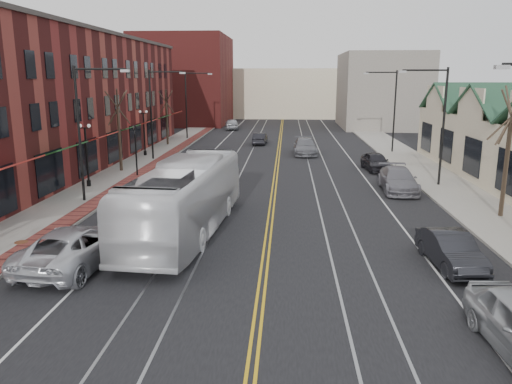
# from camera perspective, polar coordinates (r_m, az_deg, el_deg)

# --- Properties ---
(ground) EXTENTS (160.00, 160.00, 0.00)m
(ground) POSITION_cam_1_polar(r_m,az_deg,el_deg) (14.96, -0.14, -17.10)
(ground) COLOR black
(ground) RESTS_ON ground
(sidewalk_left) EXTENTS (4.00, 120.00, 0.15)m
(sidewalk_left) POSITION_cam_1_polar(r_m,az_deg,el_deg) (36.11, -17.35, 0.53)
(sidewalk_left) COLOR gray
(sidewalk_left) RESTS_ON ground
(sidewalk_right) EXTENTS (4.00, 120.00, 0.15)m
(sidewalk_right) POSITION_cam_1_polar(r_m,az_deg,el_deg) (35.54, 21.78, 0.00)
(sidewalk_right) COLOR gray
(sidewalk_right) RESTS_ON ground
(building_left) EXTENTS (10.00, 50.00, 11.00)m
(building_left) POSITION_cam_1_polar(r_m,az_deg,el_deg) (44.62, -23.16, 9.41)
(building_left) COLOR maroon
(building_left) RESTS_ON ground
(backdrop_left) EXTENTS (14.00, 18.00, 14.00)m
(backdrop_left) POSITION_cam_1_polar(r_m,az_deg,el_deg) (84.61, -8.11, 12.54)
(backdrop_left) COLOR maroon
(backdrop_left) RESTS_ON ground
(backdrop_mid) EXTENTS (22.00, 14.00, 9.00)m
(backdrop_mid) POSITION_cam_1_polar(r_m,az_deg,el_deg) (97.97, 3.14, 11.24)
(backdrop_mid) COLOR beige
(backdrop_mid) RESTS_ON ground
(backdrop_right) EXTENTS (12.00, 16.00, 11.00)m
(backdrop_right) POSITION_cam_1_polar(r_m,az_deg,el_deg) (79.22, 14.14, 11.18)
(backdrop_right) COLOR slate
(backdrop_right) RESTS_ON ground
(streetlight_l_1) EXTENTS (3.33, 0.25, 8.00)m
(streetlight_l_1) POSITION_cam_1_polar(r_m,az_deg,el_deg) (31.36, -18.90, 7.78)
(streetlight_l_1) COLOR black
(streetlight_l_1) RESTS_ON sidewalk_left
(streetlight_l_2) EXTENTS (3.33, 0.25, 8.00)m
(streetlight_l_2) POSITION_cam_1_polar(r_m,az_deg,el_deg) (46.53, -11.40, 9.70)
(streetlight_l_2) COLOR black
(streetlight_l_2) RESTS_ON sidewalk_left
(streetlight_l_3) EXTENTS (3.33, 0.25, 8.00)m
(streetlight_l_3) POSITION_cam_1_polar(r_m,az_deg,el_deg) (62.12, -7.60, 10.61)
(streetlight_l_3) COLOR black
(streetlight_l_3) RESTS_ON sidewalk_left
(streetlight_r_1) EXTENTS (3.33, 0.25, 8.00)m
(streetlight_r_1) POSITION_cam_1_polar(r_m,az_deg,el_deg) (36.46, 20.03, 8.34)
(streetlight_r_1) COLOR black
(streetlight_r_1) RESTS_ON sidewalk_right
(streetlight_r_2) EXTENTS (3.33, 0.25, 8.00)m
(streetlight_r_2) POSITION_cam_1_polar(r_m,az_deg,el_deg) (51.99, 15.11, 9.84)
(streetlight_r_2) COLOR black
(streetlight_r_2) RESTS_ON sidewalk_right
(lamppost_l_2) EXTENTS (0.84, 0.28, 4.27)m
(lamppost_l_2) POSITION_cam_1_polar(r_m,az_deg,el_deg) (36.02, -18.77, 3.85)
(lamppost_l_2) COLOR black
(lamppost_l_2) RESTS_ON sidewalk_left
(lamppost_l_3) EXTENTS (0.84, 0.28, 4.27)m
(lamppost_l_3) POSITION_cam_1_polar(r_m,az_deg,el_deg) (49.15, -12.65, 6.50)
(lamppost_l_3) COLOR black
(lamppost_l_3) RESTS_ON sidewalk_left
(tree_left_near) EXTENTS (1.78, 1.37, 6.48)m
(tree_left_near) POSITION_cam_1_polar(r_m,az_deg,el_deg) (41.33, -15.40, 7.01)
(tree_left_near) COLOR #382B21
(tree_left_near) RESTS_ON sidewalk_left
(tree_left_far) EXTENTS (1.66, 1.28, 6.02)m
(tree_left_far) POSITION_cam_1_polar(r_m,az_deg,el_deg) (56.67, -10.17, 8.53)
(tree_left_far) COLOR #382B21
(tree_left_far) RESTS_ON sidewalk_left
(tree_right_mid) EXTENTS (1.90, 1.46, 6.93)m
(tree_right_mid) POSITION_cam_1_polar(r_m,az_deg,el_deg) (29.57, 26.83, 4.32)
(tree_right_mid) COLOR #382B21
(tree_right_mid) RESTS_ON sidewalk_right
(manhole_far) EXTENTS (0.60, 0.60, 0.02)m
(manhole_far) POSITION_cam_1_polar(r_m,az_deg,el_deg) (25.23, -25.24, -5.21)
(manhole_far) COLOR #592D19
(manhole_far) RESTS_ON sidewalk_left
(traffic_signal) EXTENTS (0.18, 0.15, 3.80)m
(traffic_signal) POSITION_cam_1_polar(r_m,az_deg,el_deg) (38.99, -13.58, 5.05)
(traffic_signal) COLOR black
(traffic_signal) RESTS_ON sidewalk_left
(transit_bus) EXTENTS (4.04, 12.95, 3.55)m
(transit_bus) POSITION_cam_1_polar(r_m,az_deg,el_deg) (24.40, -8.06, -0.71)
(transit_bus) COLOR white
(transit_bus) RESTS_ON ground
(parked_suv) EXTENTS (3.40, 6.25, 1.66)m
(parked_suv) POSITION_cam_1_polar(r_m,az_deg,el_deg) (21.53, -19.92, -5.86)
(parked_suv) COLOR silver
(parked_suv) RESTS_ON ground
(parked_car_b) EXTENTS (1.88, 4.42, 1.42)m
(parked_car_b) POSITION_cam_1_polar(r_m,az_deg,el_deg) (21.70, 21.37, -6.18)
(parked_car_b) COLOR black
(parked_car_b) RESTS_ON ground
(parked_car_c) EXTENTS (2.40, 5.51, 1.58)m
(parked_car_c) POSITION_cam_1_polar(r_m,az_deg,el_deg) (34.73, 15.91, 1.36)
(parked_car_c) COLOR slate
(parked_car_c) RESTS_ON ground
(parked_car_d) EXTENTS (2.15, 4.51, 1.49)m
(parked_car_d) POSITION_cam_1_polar(r_m,az_deg,el_deg) (42.10, 13.51, 3.41)
(parked_car_d) COLOR black
(parked_car_d) RESTS_ON ground
(distant_car_left) EXTENTS (1.59, 4.04, 1.31)m
(distant_car_left) POSITION_cam_1_polar(r_m,az_deg,el_deg) (57.10, 0.47, 6.12)
(distant_car_left) COLOR black
(distant_car_left) RESTS_ON ground
(distant_car_right) EXTENTS (2.36, 5.57, 1.60)m
(distant_car_right) POSITION_cam_1_polar(r_m,az_deg,el_deg) (49.76, 5.61, 5.21)
(distant_car_right) COLOR slate
(distant_car_right) RESTS_ON ground
(distant_car_far) EXTENTS (2.47, 4.93, 1.61)m
(distant_car_far) POSITION_cam_1_polar(r_m,az_deg,el_deg) (73.56, -2.77, 7.77)
(distant_car_far) COLOR #A4A5AB
(distant_car_far) RESTS_ON ground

